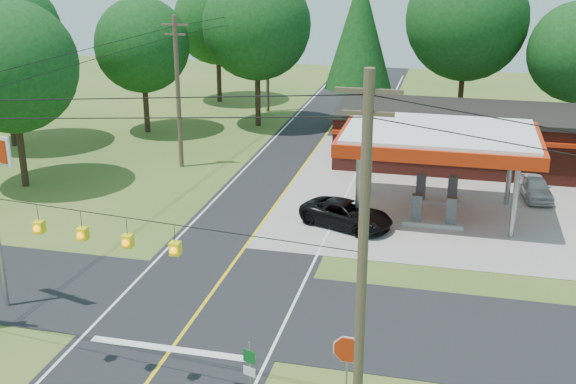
% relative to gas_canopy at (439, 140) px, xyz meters
% --- Properties ---
extents(ground, '(120.00, 120.00, 0.00)m').
position_rel_gas_canopy_xyz_m(ground, '(-9.00, -13.00, -4.27)').
color(ground, '#3C5A1F').
rests_on(ground, ground).
extents(main_highway, '(8.00, 120.00, 0.02)m').
position_rel_gas_canopy_xyz_m(main_highway, '(-9.00, -13.00, -4.26)').
color(main_highway, black).
rests_on(main_highway, ground).
extents(cross_road, '(70.00, 7.00, 0.02)m').
position_rel_gas_canopy_xyz_m(cross_road, '(-9.00, -13.00, -4.25)').
color(cross_road, black).
rests_on(cross_road, ground).
extents(lane_center_yellow, '(0.15, 110.00, 0.00)m').
position_rel_gas_canopy_xyz_m(lane_center_yellow, '(-9.00, -13.00, -4.24)').
color(lane_center_yellow, yellow).
rests_on(lane_center_yellow, main_highway).
extents(gas_canopy, '(10.60, 7.40, 4.88)m').
position_rel_gas_canopy_xyz_m(gas_canopy, '(0.00, 0.00, 0.00)').
color(gas_canopy, gray).
rests_on(gas_canopy, ground).
extents(convenience_store, '(16.40, 7.55, 3.80)m').
position_rel_gas_canopy_xyz_m(convenience_store, '(1.00, 9.98, -2.35)').
color(convenience_store, maroon).
rests_on(convenience_store, ground).
extents(utility_pole_near_right, '(1.80, 0.30, 11.50)m').
position_rel_gas_canopy_xyz_m(utility_pole_near_right, '(-1.50, -20.00, 1.69)').
color(utility_pole_near_right, '#473828').
rests_on(utility_pole_near_right, ground).
extents(utility_pole_far_left, '(1.80, 0.30, 10.00)m').
position_rel_gas_canopy_xyz_m(utility_pole_far_left, '(-17.00, 5.00, 0.93)').
color(utility_pole_far_left, '#473828').
rests_on(utility_pole_far_left, ground).
extents(utility_pole_north, '(0.30, 0.30, 9.50)m').
position_rel_gas_canopy_xyz_m(utility_pole_north, '(-15.50, 22.00, 0.48)').
color(utility_pole_north, '#473828').
rests_on(utility_pole_north, ground).
extents(overhead_beacons, '(17.04, 2.04, 1.03)m').
position_rel_gas_canopy_xyz_m(overhead_beacons, '(-10.00, -19.00, 1.95)').
color(overhead_beacons, black).
rests_on(overhead_beacons, ground).
extents(treeline_backdrop, '(70.27, 51.59, 13.30)m').
position_rel_gas_canopy_xyz_m(treeline_backdrop, '(-8.18, 11.01, 3.22)').
color(treeline_backdrop, '#332316').
rests_on(treeline_backdrop, ground).
extents(suv_car, '(6.53, 6.53, 1.40)m').
position_rel_gas_canopy_xyz_m(suv_car, '(-4.50, -3.00, -3.57)').
color(suv_car, black).
rests_on(suv_car, ground).
extents(sedan_car, '(4.43, 4.43, 1.32)m').
position_rel_gas_canopy_xyz_m(sedan_car, '(5.66, 4.00, -3.61)').
color(sedan_car, silver).
rests_on(sedan_car, ground).
extents(octagonal_stop_sign, '(0.99, 0.11, 2.91)m').
position_rel_gas_canopy_xyz_m(octagonal_stop_sign, '(-2.00, -18.93, -2.07)').
color(octagonal_stop_sign, gray).
rests_on(octagonal_stop_sign, ground).
extents(route_sign_post, '(0.45, 0.18, 2.29)m').
position_rel_gas_canopy_xyz_m(route_sign_post, '(-5.20, -19.02, -2.90)').
color(route_sign_post, gray).
rests_on(route_sign_post, ground).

